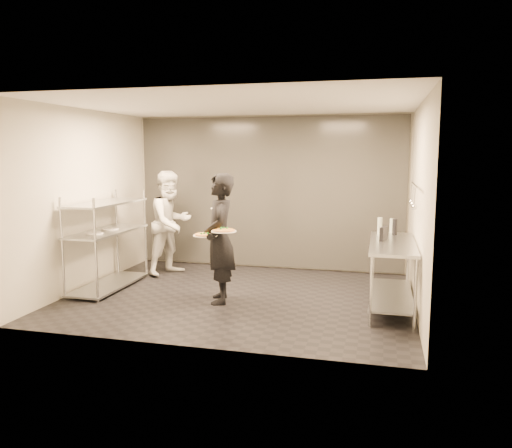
% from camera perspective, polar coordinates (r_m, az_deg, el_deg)
% --- Properties ---
extents(room_shell, '(5.00, 4.00, 2.80)m').
position_cam_1_polar(room_shell, '(8.37, 0.21, 3.18)').
color(room_shell, black).
rests_on(room_shell, ground).
extents(pass_rack, '(0.60, 1.60, 1.50)m').
position_cam_1_polar(pass_rack, '(8.18, -16.64, -1.74)').
color(pass_rack, '#BABDC2').
rests_on(pass_rack, ground).
extents(prep_counter, '(0.60, 1.80, 0.92)m').
position_cam_1_polar(prep_counter, '(7.08, 15.27, -4.35)').
color(prep_counter, '#BABDC2').
rests_on(prep_counter, ground).
extents(utensil_rail, '(0.07, 1.20, 0.31)m').
position_cam_1_polar(utensil_rail, '(6.96, 17.59, 3.02)').
color(utensil_rail, '#BABDC2').
rests_on(utensil_rail, room_shell).
extents(waiter, '(0.63, 0.78, 1.84)m').
position_cam_1_polar(waiter, '(7.07, -4.17, -1.67)').
color(waiter, black).
rests_on(waiter, ground).
extents(chef, '(0.99, 1.09, 1.82)m').
position_cam_1_polar(chef, '(8.85, -9.70, 0.13)').
color(chef, silver).
rests_on(chef, ground).
extents(pizza_plate_near, '(0.34, 0.34, 0.05)m').
position_cam_1_polar(pizza_plate_near, '(6.91, -5.80, -1.23)').
color(pizza_plate_near, white).
rests_on(pizza_plate_near, waiter).
extents(pizza_plate_far, '(0.34, 0.34, 0.05)m').
position_cam_1_polar(pizza_plate_far, '(6.75, -3.71, -0.75)').
color(pizza_plate_far, white).
rests_on(pizza_plate_far, waiter).
extents(salad_plate, '(0.26, 0.26, 0.07)m').
position_cam_1_polar(salad_plate, '(7.36, -4.21, 1.95)').
color(salad_plate, white).
rests_on(salad_plate, waiter).
extents(pos_monitor, '(0.12, 0.27, 0.19)m').
position_cam_1_polar(pos_monitor, '(7.12, 14.40, -1.06)').
color(pos_monitor, black).
rests_on(pos_monitor, prep_counter).
extents(bottle_green, '(0.07, 0.07, 0.25)m').
position_cam_1_polar(bottle_green, '(7.61, 13.96, -0.22)').
color(bottle_green, '#919F92').
rests_on(bottle_green, prep_counter).
extents(bottle_clear, '(0.07, 0.07, 0.22)m').
position_cam_1_polar(bottle_clear, '(7.80, 15.27, -0.20)').
color(bottle_clear, '#919F92').
rests_on(bottle_clear, prep_counter).
extents(bottle_dark, '(0.07, 0.07, 0.24)m').
position_cam_1_polar(bottle_dark, '(7.62, 15.58, -0.33)').
color(bottle_dark, black).
rests_on(bottle_dark, prep_counter).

